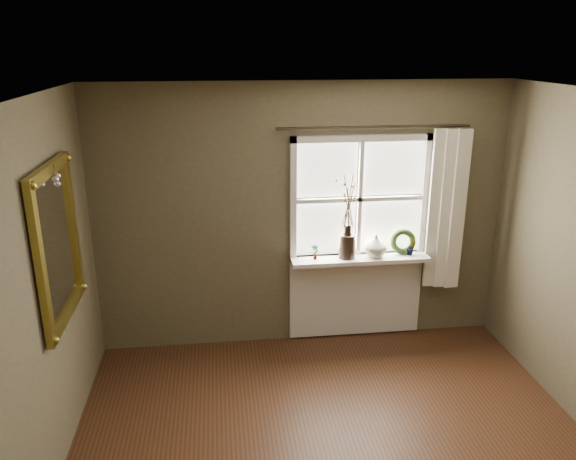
# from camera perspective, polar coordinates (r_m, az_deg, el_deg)

# --- Properties ---
(ceiling) EXTENTS (4.50, 4.50, 0.00)m
(ceiling) POSITION_cam_1_polar(r_m,az_deg,el_deg) (3.02, 8.36, 12.22)
(ceiling) COLOR silver
(ceiling) RESTS_ON ground
(wall_back) EXTENTS (4.00, 0.10, 2.60)m
(wall_back) POSITION_cam_1_polar(r_m,az_deg,el_deg) (5.50, 1.45, 1.36)
(wall_back) COLOR brown
(wall_back) RESTS_ON ground
(window_frame) EXTENTS (1.36, 0.06, 1.24)m
(window_frame) POSITION_cam_1_polar(r_m,az_deg,el_deg) (5.49, 7.28, 3.14)
(window_frame) COLOR silver
(window_frame) RESTS_ON wall_back
(window_sill) EXTENTS (1.36, 0.26, 0.04)m
(window_sill) POSITION_cam_1_polar(r_m,az_deg,el_deg) (5.57, 7.31, -2.92)
(window_sill) COLOR silver
(window_sill) RESTS_ON wall_back
(window_apron) EXTENTS (1.36, 0.04, 0.88)m
(window_apron) POSITION_cam_1_polar(r_m,az_deg,el_deg) (5.84, 6.87, -6.55)
(window_apron) COLOR silver
(window_apron) RESTS_ON ground
(dark_jug) EXTENTS (0.19, 0.19, 0.24)m
(dark_jug) POSITION_cam_1_polar(r_m,az_deg,el_deg) (5.49, 6.01, -1.64)
(dark_jug) COLOR black
(dark_jug) RESTS_ON window_sill
(cream_vase) EXTENTS (0.27, 0.27, 0.23)m
(cream_vase) POSITION_cam_1_polar(r_m,az_deg,el_deg) (5.56, 8.91, -1.57)
(cream_vase) COLOR beige
(cream_vase) RESTS_ON window_sill
(wreath) EXTENTS (0.27, 0.13, 0.27)m
(wreath) POSITION_cam_1_polar(r_m,az_deg,el_deg) (5.69, 11.59, -1.43)
(wreath) COLOR #2D461F
(wreath) RESTS_ON window_sill
(potted_plant_left) EXTENTS (0.09, 0.07, 0.15)m
(potted_plant_left) POSITION_cam_1_polar(r_m,az_deg,el_deg) (5.44, 2.74, -2.23)
(potted_plant_left) COLOR #2D461F
(potted_plant_left) RESTS_ON window_sill
(potted_plant_right) EXTENTS (0.11, 0.09, 0.17)m
(potted_plant_right) POSITION_cam_1_polar(r_m,az_deg,el_deg) (5.68, 12.39, -1.66)
(potted_plant_right) COLOR #2D461F
(potted_plant_right) RESTS_ON window_sill
(curtain) EXTENTS (0.36, 0.12, 1.59)m
(curtain) POSITION_cam_1_polar(r_m,az_deg,el_deg) (5.69, 15.70, 1.95)
(curtain) COLOR silver
(curtain) RESTS_ON wall_back
(curtain_rod) EXTENTS (1.84, 0.03, 0.03)m
(curtain_rod) POSITION_cam_1_polar(r_m,az_deg,el_deg) (5.32, 8.80, 10.29)
(curtain_rod) COLOR black
(curtain_rod) RESTS_ON wall_back
(gilt_mirror) EXTENTS (0.10, 0.97, 1.16)m
(gilt_mirror) POSITION_cam_1_polar(r_m,az_deg,el_deg) (4.35, -22.36, -1.24)
(gilt_mirror) COLOR white
(gilt_mirror) RESTS_ON wall_left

